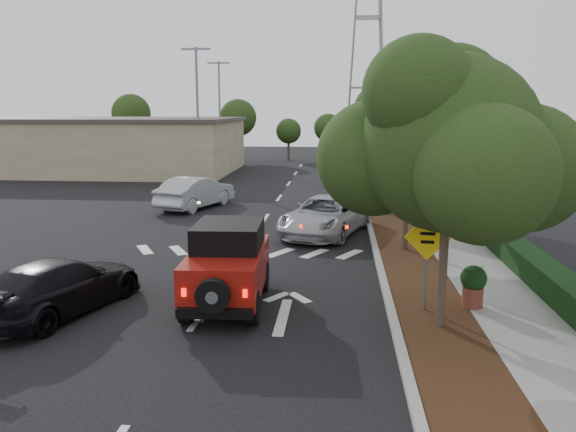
# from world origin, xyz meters

# --- Properties ---
(ground) EXTENTS (120.00, 120.00, 0.00)m
(ground) POSITION_xyz_m (0.00, 0.00, 0.00)
(ground) COLOR black
(ground) RESTS_ON ground
(curb) EXTENTS (0.20, 70.00, 0.15)m
(curb) POSITION_xyz_m (4.60, 12.00, 0.07)
(curb) COLOR #9E9B93
(curb) RESTS_ON ground
(planting_strip) EXTENTS (1.80, 70.00, 0.12)m
(planting_strip) POSITION_xyz_m (5.60, 12.00, 0.06)
(planting_strip) COLOR black
(planting_strip) RESTS_ON ground
(sidewalk) EXTENTS (2.00, 70.00, 0.12)m
(sidewalk) POSITION_xyz_m (7.50, 12.00, 0.06)
(sidewalk) COLOR gray
(sidewalk) RESTS_ON ground
(hedge) EXTENTS (0.80, 70.00, 0.80)m
(hedge) POSITION_xyz_m (8.90, 12.00, 0.40)
(hedge) COLOR black
(hedge) RESTS_ON ground
(commercial_building) EXTENTS (22.00, 12.00, 4.00)m
(commercial_building) POSITION_xyz_m (-16.00, 30.00, 2.00)
(commercial_building) COLOR gray
(commercial_building) RESTS_ON ground
(transmission_tower) EXTENTS (7.00, 4.00, 28.00)m
(transmission_tower) POSITION_xyz_m (6.00, 48.00, 0.00)
(transmission_tower) COLOR slate
(transmission_tower) RESTS_ON ground
(street_tree_near) EXTENTS (3.80, 3.80, 5.92)m
(street_tree_near) POSITION_xyz_m (5.60, -0.50, 0.00)
(street_tree_near) COLOR black
(street_tree_near) RESTS_ON ground
(street_tree_mid) EXTENTS (3.20, 3.20, 5.32)m
(street_tree_mid) POSITION_xyz_m (5.60, 6.50, 0.00)
(street_tree_mid) COLOR black
(street_tree_mid) RESTS_ON ground
(street_tree_far) EXTENTS (3.40, 3.40, 5.62)m
(street_tree_far) POSITION_xyz_m (5.60, 13.00, 0.00)
(street_tree_far) COLOR black
(street_tree_far) RESTS_ON ground
(light_pole_a) EXTENTS (2.00, 0.22, 9.00)m
(light_pole_a) POSITION_xyz_m (-6.50, 26.00, 0.00)
(light_pole_a) COLOR slate
(light_pole_a) RESTS_ON ground
(light_pole_b) EXTENTS (2.00, 0.22, 9.00)m
(light_pole_b) POSITION_xyz_m (-7.50, 38.00, 0.00)
(light_pole_b) COLOR slate
(light_pole_b) RESTS_ON ground
(red_jeep) EXTENTS (1.95, 4.10, 2.07)m
(red_jeep) POSITION_xyz_m (0.52, 0.89, 1.05)
(red_jeep) COLOR black
(red_jeep) RESTS_ON ground
(silver_suv_ahead) EXTENTS (4.03, 5.88, 1.49)m
(silver_suv_ahead) POSITION_xyz_m (2.79, 9.09, 0.75)
(silver_suv_ahead) COLOR #AFB2B7
(silver_suv_ahead) RESTS_ON ground
(black_suv_oncoming) EXTENTS (3.13, 5.02, 1.36)m
(black_suv_oncoming) POSITION_xyz_m (-3.45, -0.18, 0.68)
(black_suv_oncoming) COLOR black
(black_suv_oncoming) RESTS_ON ground
(silver_sedan_oncoming) EXTENTS (3.20, 5.11, 1.59)m
(silver_sedan_oncoming) POSITION_xyz_m (-3.80, 14.44, 0.80)
(silver_sedan_oncoming) COLOR #A7AAAE
(silver_sedan_oncoming) RESTS_ON ground
(parked_suv) EXTENTS (4.16, 2.48, 1.33)m
(parked_suv) POSITION_xyz_m (-9.67, 25.44, 0.66)
(parked_suv) COLOR #A0A2A7
(parked_suv) RESTS_ON ground
(speed_hump_sign) EXTENTS (1.09, 0.14, 2.34)m
(speed_hump_sign) POSITION_xyz_m (5.40, 0.48, 1.62)
(speed_hump_sign) COLOR slate
(speed_hump_sign) RESTS_ON ground
(terracotta_planter) EXTENTS (0.63, 0.63, 1.11)m
(terracotta_planter) POSITION_xyz_m (6.60, 0.80, 0.75)
(terracotta_planter) COLOR brown
(terracotta_planter) RESTS_ON ground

